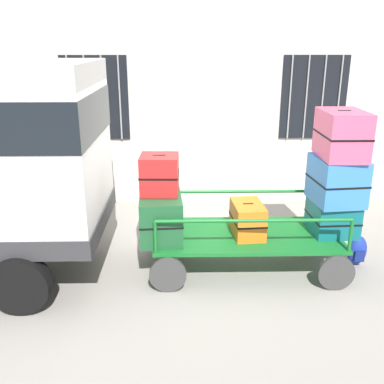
# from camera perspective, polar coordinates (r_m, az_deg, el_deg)

# --- Properties ---
(ground_plane) EXTENTS (40.00, 40.00, 0.00)m
(ground_plane) POSITION_cam_1_polar(r_m,az_deg,el_deg) (6.37, 0.84, -8.95)
(ground_plane) COLOR gray
(building_wall) EXTENTS (12.00, 0.38, 5.00)m
(building_wall) POSITION_cam_1_polar(r_m,az_deg,el_deg) (8.31, 0.27, 15.68)
(building_wall) COLOR beige
(building_wall) RESTS_ON ground
(luggage_cart) EXTENTS (2.58, 1.26, 0.52)m
(luggage_cart) POSITION_cam_1_polar(r_m,az_deg,el_deg) (6.06, 7.07, -6.15)
(luggage_cart) COLOR #146023
(luggage_cart) RESTS_ON ground
(cart_railing) EXTENTS (2.45, 1.13, 0.44)m
(cart_railing) POSITION_cam_1_polar(r_m,az_deg,el_deg) (5.88, 7.25, -2.15)
(cart_railing) COLOR #146023
(cart_railing) RESTS_ON luggage_cart
(suitcase_left_bottom) EXTENTS (0.62, 1.08, 0.59)m
(suitcase_left_bottom) POSITION_cam_1_polar(r_m,az_deg,el_deg) (5.88, -4.10, -2.76)
(suitcase_left_bottom) COLOR #194C28
(suitcase_left_bottom) RESTS_ON luggage_cart
(suitcase_left_middle) EXTENTS (0.51, 0.47, 0.51)m
(suitcase_left_middle) POSITION_cam_1_polar(r_m,az_deg,el_deg) (5.68, -4.24, 2.31)
(suitcase_left_middle) COLOR #B21E1E
(suitcase_left_middle) RESTS_ON suitcase_left_bottom
(suitcase_midleft_bottom) EXTENTS (0.44, 0.65, 0.44)m
(suitcase_midleft_bottom) POSITION_cam_1_polar(r_m,az_deg,el_deg) (5.92, 7.23, -3.51)
(suitcase_midleft_bottom) COLOR orange
(suitcase_midleft_bottom) RESTS_ON luggage_cart
(suitcase_center_bottom) EXTENTS (0.61, 0.66, 0.44)m
(suitcase_center_bottom) POSITION_cam_1_polar(r_m,az_deg,el_deg) (6.25, 17.77, -3.09)
(suitcase_center_bottom) COLOR #0F5960
(suitcase_center_bottom) RESTS_ON luggage_cart
(suitcase_center_middle) EXTENTS (0.66, 0.76, 0.61)m
(suitcase_center_middle) POSITION_cam_1_polar(r_m,az_deg,el_deg) (6.06, 18.31, 1.46)
(suitcase_center_middle) COLOR #3372C6
(suitcase_center_middle) RESTS_ON suitcase_center_bottom
(suitcase_center_top) EXTENTS (0.53, 0.78, 0.61)m
(suitcase_center_top) POSITION_cam_1_polar(r_m,az_deg,el_deg) (5.92, 18.90, 7.10)
(suitcase_center_top) COLOR #CC4C72
(suitcase_center_top) RESTS_ON suitcase_center_middle
(backpack) EXTENTS (0.27, 0.22, 0.44)m
(backpack) POSITION_cam_1_polar(r_m,az_deg,el_deg) (6.60, 20.65, -7.11)
(backpack) COLOR navy
(backpack) RESTS_ON ground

